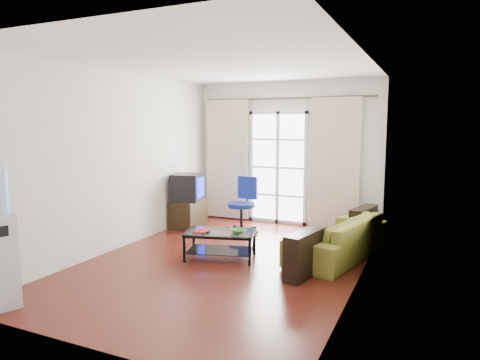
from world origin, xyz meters
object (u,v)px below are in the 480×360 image
Objects in this scene: tv_stand at (188,213)px; crt_tv at (186,187)px; coffee_table at (220,241)px; sofa at (338,237)px; task_chair at (242,216)px.

tv_stand is 0.50m from crt_tv.
coffee_table is 2.05m from crt_tv.
crt_tv is (-0.00, -0.06, 0.50)m from tv_stand.
sofa is 2.15× the size of task_chair.
crt_tv is 0.65× the size of task_chair.
sofa is 3.30× the size of crt_tv.
sofa is 1.93× the size of coffee_table.
crt_tv reaches higher than tv_stand.
sofa is 2.01m from task_chair.
crt_tv is at bearing -164.17° from task_chair.
tv_stand is 0.71× the size of task_chair.
crt_tv reaches higher than sofa.
sofa is 3.02× the size of tv_stand.
sofa reaches higher than tv_stand.
coffee_table is 1.60m from task_chair.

